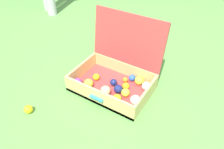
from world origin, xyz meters
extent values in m
plane|color=#569342|center=(0.00, 0.00, 0.00)|extent=(16.00, 16.00, 0.00)
cube|color=#B23838|center=(-0.04, -0.04, 0.01)|extent=(0.62, 0.41, 0.03)
cube|color=tan|center=(-0.34, -0.04, 0.07)|extent=(0.02, 0.41, 0.14)
cube|color=tan|center=(0.26, -0.04, 0.07)|extent=(0.02, 0.41, 0.14)
cube|color=tan|center=(-0.04, -0.23, 0.07)|extent=(0.58, 0.02, 0.14)
cube|color=tan|center=(-0.04, 0.16, 0.07)|extent=(0.58, 0.02, 0.14)
cube|color=#B23838|center=(-0.04, 0.20, 0.35)|extent=(0.62, 0.08, 0.41)
cube|color=teal|center=(-0.04, -0.25, 0.08)|extent=(0.11, 0.02, 0.02)
sphere|color=white|center=(0.20, 0.08, 0.06)|extent=(0.07, 0.07, 0.07)
sphere|color=purple|center=(-0.28, -0.18, 0.06)|extent=(0.07, 0.07, 0.07)
sphere|color=navy|center=(0.03, -0.07, 0.06)|extent=(0.07, 0.07, 0.07)
sphere|color=yellow|center=(-0.20, -0.03, 0.05)|extent=(0.06, 0.06, 0.06)
sphere|color=orange|center=(0.02, 0.07, 0.05)|extent=(0.05, 0.05, 0.05)
sphere|color=#CCDB38|center=(0.13, 0.11, 0.06)|extent=(0.07, 0.07, 0.07)
sphere|color=yellow|center=(0.06, 0.00, 0.05)|extent=(0.06, 0.06, 0.06)
sphere|color=blue|center=(0.06, 0.12, 0.05)|extent=(0.06, 0.06, 0.06)
sphere|color=#CCDB38|center=(0.10, -0.07, 0.06)|extent=(0.07, 0.07, 0.07)
sphere|color=#D1B784|center=(-0.04, -0.14, 0.07)|extent=(0.08, 0.08, 0.08)
sphere|color=yellow|center=(0.08, -0.16, 0.06)|extent=(0.06, 0.06, 0.06)
sphere|color=white|center=(0.20, -0.11, 0.06)|extent=(0.08, 0.08, 0.08)
sphere|color=navy|center=(-0.04, -0.01, 0.05)|extent=(0.06, 0.06, 0.06)
sphere|color=#CCDB38|center=(-0.20, -0.14, 0.06)|extent=(0.07, 0.07, 0.07)
sphere|color=yellow|center=(-0.42, -0.57, 0.03)|extent=(0.06, 0.06, 0.06)
camera|label=1|loc=(0.63, -1.13, 1.20)|focal=34.41mm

